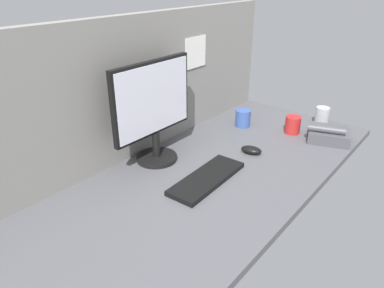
{
  "coord_description": "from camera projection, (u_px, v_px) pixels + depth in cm",
  "views": [
    {
      "loc": [
        -103.1,
        -75.74,
        75.79
      ],
      "look_at": [
        -2.07,
        0.0,
        14.0
      ],
      "focal_mm": 33.24,
      "sensor_mm": 36.0,
      "label": 1
    }
  ],
  "objects": [
    {
      "name": "ground_plane",
      "position": [
        208.0,
        176.0,
        1.49
      ],
      "size": [
        180.0,
        80.0,
        3.0
      ],
      "primitive_type": "cube",
      "color": "#515156"
    },
    {
      "name": "monitor",
      "position": [
        153.0,
        108.0,
        1.48
      ],
      "size": [
        42.03,
        18.0,
        43.88
      ],
      "color": "black",
      "rests_on": "ground_plane"
    },
    {
      "name": "mouse",
      "position": [
        251.0,
        150.0,
        1.63
      ],
      "size": [
        7.58,
        10.6,
        3.4
      ],
      "primitive_type": "ellipsoid",
      "rotation": [
        0.0,
        0.0,
        0.22
      ],
      "color": "black",
      "rests_on": "ground_plane"
    },
    {
      "name": "mug_red_plastic",
      "position": [
        293.0,
        125.0,
        1.83
      ],
      "size": [
        7.77,
        7.77,
        8.92
      ],
      "color": "red",
      "rests_on": "ground_plane"
    },
    {
      "name": "cubicle_wall_back",
      "position": [
        141.0,
        86.0,
        1.56
      ],
      "size": [
        180.0,
        5.5,
        60.43
      ],
      "color": "gray",
      "rests_on": "ground_plane"
    },
    {
      "name": "desk_phone",
      "position": [
        328.0,
        134.0,
        1.75
      ],
      "size": [
        22.43,
        23.63,
        8.8
      ],
      "color": "#4C4C51",
      "rests_on": "ground_plane"
    },
    {
      "name": "mug_ceramic_blue",
      "position": [
        243.0,
        118.0,
        1.91
      ],
      "size": [
        11.36,
        8.06,
        9.08
      ],
      "color": "#38569E",
      "rests_on": "ground_plane"
    },
    {
      "name": "keyboard",
      "position": [
        207.0,
        178.0,
        1.42
      ],
      "size": [
        37.48,
        14.43,
        2.0
      ],
      "primitive_type": "cube",
      "rotation": [
        0.0,
        0.0,
        0.04
      ],
      "color": "black",
      "rests_on": "ground_plane"
    },
    {
      "name": "mug_steel",
      "position": [
        322.0,
        116.0,
        1.92
      ],
      "size": [
        7.25,
        7.25,
        9.97
      ],
      "color": "#B2B2B7",
      "rests_on": "ground_plane"
    }
  ]
}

